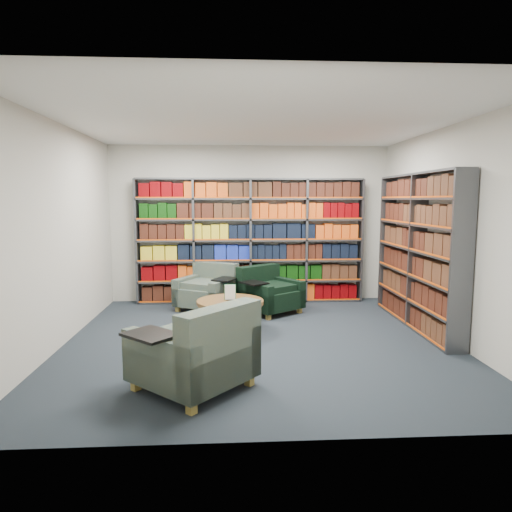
{
  "coord_description": "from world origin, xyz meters",
  "views": [
    {
      "loc": [
        -0.37,
        -5.78,
        1.84
      ],
      "look_at": [
        0.0,
        0.6,
        1.05
      ],
      "focal_mm": 32.0,
      "sensor_mm": 36.0,
      "label": 1
    }
  ],
  "objects": [
    {
      "name": "chair_teal_front",
      "position": [
        -0.67,
        -1.51,
        0.35
      ],
      "size": [
        1.35,
        1.35,
        0.87
      ],
      "color": "#062238",
      "rests_on": "ground"
    },
    {
      "name": "chair_green_right",
      "position": [
        0.24,
        1.59,
        0.3
      ],
      "size": [
        1.14,
        1.14,
        0.74
      ],
      "color": "black",
      "rests_on": "ground"
    },
    {
      "name": "bookshelf_right",
      "position": [
        2.34,
        0.6,
        1.1
      ],
      "size": [
        0.28,
        2.5,
        2.2
      ],
      "color": "#47494F",
      "rests_on": "ground"
    },
    {
      "name": "bookshelf_back",
      "position": [
        0.0,
        2.34,
        1.1
      ],
      "size": [
        4.0,
        0.28,
        2.2
      ],
      "color": "#47494F",
      "rests_on": "ground"
    },
    {
      "name": "room_shell",
      "position": [
        0.0,
        0.0,
        1.4
      ],
      "size": [
        5.02,
        5.02,
        2.82
      ],
      "color": "black",
      "rests_on": "ground"
    },
    {
      "name": "chair_teal_left",
      "position": [
        -0.73,
        1.87,
        0.3
      ],
      "size": [
        1.13,
        1.13,
        0.76
      ],
      "color": "#062238",
      "rests_on": "ground"
    },
    {
      "name": "coffee_table",
      "position": [
        -0.37,
        0.48,
        0.35
      ],
      "size": [
        0.94,
        0.94,
        0.66
      ],
      "color": "brown",
      "rests_on": "ground"
    }
  ]
}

